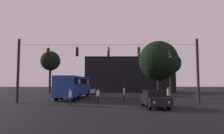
{
  "coord_description": "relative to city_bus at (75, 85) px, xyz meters",
  "views": [
    {
      "loc": [
        0.66,
        -6.27,
        2.16
      ],
      "look_at": [
        0.43,
        20.99,
        4.28
      ],
      "focal_mm": 32.78,
      "sensor_mm": 36.0,
      "label": 1
    }
  ],
  "objects": [
    {
      "name": "ground_plane",
      "position": [
        4.77,
        2.33,
        -1.87
      ],
      "size": [
        168.0,
        168.0,
        0.0
      ],
      "primitive_type": "plane",
      "color": "black",
      "rests_on": "ground"
    },
    {
      "name": "overhead_signal_span",
      "position": [
        4.8,
        -6.29,
        2.28
      ],
      "size": [
        19.85,
        0.44,
        6.98
      ],
      "color": "black",
      "rests_on": "ground"
    },
    {
      "name": "pedestrian_crossing_center",
      "position": [
        11.24,
        -6.65,
        -0.91
      ],
      "size": [
        0.28,
        0.38,
        1.69
      ],
      "color": "black",
      "rests_on": "ground"
    },
    {
      "name": "car_far_left",
      "position": [
        1.05,
        10.11,
        -1.07
      ],
      "size": [
        2.15,
        4.45,
        1.52
      ],
      "color": "#99999E",
      "rests_on": "ground"
    },
    {
      "name": "tree_right_far",
      "position": [
        -8.01,
        14.53,
        4.89
      ],
      "size": [
        4.12,
        4.12,
        8.89
      ],
      "color": "#2D2116",
      "rests_on": "ground"
    },
    {
      "name": "corner_building",
      "position": [
        9.18,
        22.12,
        2.24
      ],
      "size": [
        20.7,
        8.55,
        8.22
      ],
      "color": "black",
      "rests_on": "ground"
    },
    {
      "name": "pedestrian_near_bus",
      "position": [
        3.77,
        -6.69,
        -1.01
      ],
      "size": [
        0.31,
        0.4,
        1.54
      ],
      "color": "black",
      "rests_on": "ground"
    },
    {
      "name": "tree_left_silhouette",
      "position": [
        12.41,
        3.23,
        3.73
      ],
      "size": [
        6.12,
        6.12,
        8.67
      ],
      "color": "black",
      "rests_on": "ground"
    },
    {
      "name": "pedestrian_crossing_left",
      "position": [
        6.61,
        -5.09,
        -0.98
      ],
      "size": [
        0.25,
        0.37,
        1.58
      ],
      "color": "black",
      "rests_on": "ground"
    },
    {
      "name": "car_near_right",
      "position": [
        9.0,
        -10.38,
        -1.07
      ],
      "size": [
        2.04,
        4.42,
        1.52
      ],
      "color": "black",
      "rests_on": "ground"
    },
    {
      "name": "pedestrian_crossing_right",
      "position": [
        1.2,
        -8.41,
        -1.01
      ],
      "size": [
        0.32,
        0.41,
        1.53
      ],
      "color": "black",
      "rests_on": "ground"
    },
    {
      "name": "tree_behind_building",
      "position": [
        16.16,
        9.91,
        3.94
      ],
      "size": [
        3.92,
        3.92,
        7.83
      ],
      "color": "black",
      "rests_on": "ground"
    },
    {
      "name": "city_bus",
      "position": [
        0.0,
        0.0,
        0.0
      ],
      "size": [
        3.12,
        11.12,
        3.0
      ],
      "color": "navy",
      "rests_on": "ground"
    }
  ]
}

